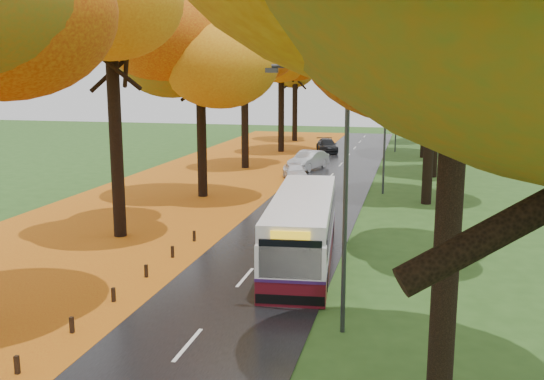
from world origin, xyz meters
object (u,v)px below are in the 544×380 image
(streetlamp_mid, at_px, (381,121))
(streetlamp_near, at_px, (337,178))
(car_silver, at_px, (308,160))
(streetlamp_far, at_px, (394,104))
(bus, at_px, (303,227))
(car_dark, at_px, (327,146))
(car_white, at_px, (295,171))

(streetlamp_mid, bearing_deg, streetlamp_near, -90.00)
(car_silver, bearing_deg, streetlamp_far, 82.29)
(streetlamp_near, xyz_separation_m, bus, (-2.20, 6.57, -3.24))
(car_silver, bearing_deg, car_dark, 107.76)
(streetlamp_far, bearing_deg, streetlamp_near, -90.00)
(streetlamp_near, distance_m, car_silver, 31.54)
(car_white, distance_m, car_silver, 5.02)
(bus, distance_m, car_white, 19.53)
(car_dark, bearing_deg, streetlamp_mid, -88.31)
(bus, height_order, car_silver, bus)
(car_dark, bearing_deg, car_white, -105.83)
(streetlamp_near, distance_m, streetlamp_far, 44.00)
(streetlamp_near, bearing_deg, car_white, 103.79)
(car_white, xyz_separation_m, car_silver, (0.11, 5.02, 0.12))
(bus, distance_m, car_silver, 24.44)
(car_white, relative_size, car_silver, 0.81)
(streetlamp_near, xyz_separation_m, streetlamp_far, (0.00, 44.00, 0.00))
(streetlamp_mid, xyz_separation_m, bus, (-2.20, -15.43, -3.24))
(streetlamp_mid, xyz_separation_m, car_dark, (-6.30, 19.94, -4.03))
(car_dark, bearing_deg, streetlamp_near, -97.29)
(car_silver, bearing_deg, streetlamp_mid, -37.34)
(streetlamp_mid, bearing_deg, bus, -98.13)
(bus, bearing_deg, car_dark, 90.66)
(streetlamp_mid, bearing_deg, car_white, 149.86)
(streetlamp_far, distance_m, car_white, 19.81)
(streetlamp_near, xyz_separation_m, car_dark, (-6.30, 41.94, -4.03))
(streetlamp_near, xyz_separation_m, streetlamp_mid, (0.00, 22.00, 0.00))
(car_white, height_order, car_silver, car_silver)
(streetlamp_far, distance_m, car_dark, 7.75)
(streetlamp_near, bearing_deg, streetlamp_mid, 90.00)
(streetlamp_near, xyz_separation_m, car_silver, (-6.18, 30.67, -3.92))
(car_dark, bearing_deg, streetlamp_far, 2.28)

